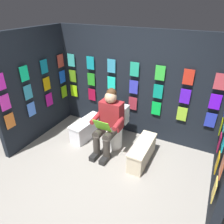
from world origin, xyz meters
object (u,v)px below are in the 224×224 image
at_px(person_reading, 108,122).
at_px(comic_longbox_far, 142,152).
at_px(toilet, 114,129).
at_px(comic_longbox_near, 87,128).

bearing_deg(person_reading, comic_longbox_far, 178.50).
bearing_deg(toilet, comic_longbox_far, 159.84).
bearing_deg(person_reading, toilet, -89.96).
distance_m(toilet, person_reading, 0.35).
height_order(toilet, comic_longbox_near, toilet).
bearing_deg(person_reading, comic_longbox_near, -17.00).
height_order(toilet, comic_longbox_far, toilet).
bearing_deg(comic_longbox_far, toilet, -20.50).
relative_size(toilet, person_reading, 0.65).
distance_m(toilet, comic_longbox_far, 0.72).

